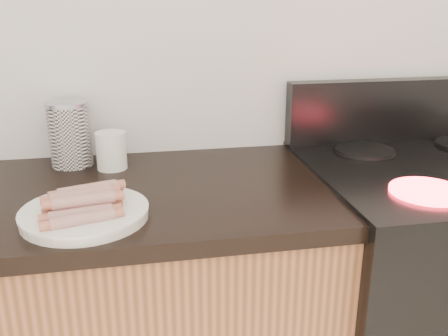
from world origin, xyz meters
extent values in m
cube|color=silver|center=(0.00, 2.00, 1.30)|extent=(4.00, 0.04, 2.60)
cube|color=black|center=(0.78, 1.68, 0.45)|extent=(0.76, 0.65, 0.90)
cube|color=black|center=(0.78, 1.68, 0.91)|extent=(0.76, 0.65, 0.01)
cube|color=black|center=(0.78, 1.96, 1.01)|extent=(0.76, 0.06, 0.20)
cylinder|color=#FF1E2D|center=(0.61, 1.51, 0.92)|extent=(0.18, 0.18, 0.01)
cylinder|color=black|center=(0.61, 1.84, 0.92)|extent=(0.18, 0.18, 0.01)
cylinder|color=white|center=(-0.19, 1.53, 0.91)|extent=(0.31, 0.31, 0.02)
cylinder|color=maroon|center=(-0.19, 1.46, 0.93)|extent=(0.13, 0.05, 0.03)
cylinder|color=maroon|center=(-0.19, 1.49, 0.93)|extent=(0.13, 0.05, 0.03)
cylinder|color=maroon|center=(-0.19, 1.52, 0.93)|extent=(0.13, 0.05, 0.03)
cylinder|color=maroon|center=(-0.19, 1.55, 0.93)|extent=(0.13, 0.05, 0.03)
cylinder|color=maroon|center=(-0.19, 1.58, 0.93)|extent=(0.13, 0.05, 0.03)
cylinder|color=maroon|center=(-0.19, 1.61, 0.93)|extent=(0.13, 0.05, 0.03)
cylinder|color=maroon|center=(-0.19, 1.50, 0.96)|extent=(0.13, 0.05, 0.03)
cylinder|color=maroon|center=(-0.19, 1.53, 0.96)|extent=(0.13, 0.05, 0.03)
cylinder|color=maroon|center=(-0.19, 1.56, 0.96)|extent=(0.13, 0.05, 0.03)
cylinder|color=silver|center=(-0.26, 1.92, 0.99)|extent=(0.12, 0.12, 0.17)
cylinder|color=silver|center=(-0.26, 1.92, 1.08)|extent=(0.12, 0.12, 0.01)
cylinder|color=white|center=(-0.14, 1.86, 0.95)|extent=(0.11, 0.11, 0.11)
camera|label=1|loc=(-0.08, 0.50, 1.36)|focal=40.00mm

